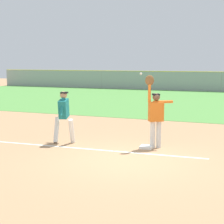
# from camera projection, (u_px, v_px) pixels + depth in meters

# --- Properties ---
(ground_plane) EXTENTS (78.27, 78.27, 0.00)m
(ground_plane) POSITION_uv_depth(u_px,v_px,m) (127.00, 160.00, 10.18)
(ground_plane) COLOR tan
(outfield_grass) EXTENTS (46.20, 17.70, 0.01)m
(outfield_grass) POSITION_uv_depth(u_px,v_px,m) (207.00, 102.00, 24.79)
(outfield_grass) COLOR #549342
(outfield_grass) RESTS_ON ground_plane
(chalk_foul_line) EXTENTS (11.99, 0.73, 0.01)m
(chalk_foul_line) POSITION_uv_depth(u_px,v_px,m) (22.00, 143.00, 12.22)
(chalk_foul_line) COLOR white
(chalk_foul_line) RESTS_ON ground_plane
(first_base) EXTENTS (0.40, 0.40, 0.08)m
(first_base) POSITION_uv_depth(u_px,v_px,m) (146.00, 147.00, 11.56)
(first_base) COLOR white
(first_base) RESTS_ON ground_plane
(fielder) EXTENTS (0.81, 0.58, 2.28)m
(fielder) POSITION_uv_depth(u_px,v_px,m) (155.00, 113.00, 11.47)
(fielder) COLOR silver
(fielder) RESTS_ON ground_plane
(runner) EXTENTS (0.84, 0.84, 1.72)m
(runner) POSITION_uv_depth(u_px,v_px,m) (64.00, 113.00, 12.19)
(runner) COLOR white
(runner) RESTS_ON ground_plane
(baseball) EXTENTS (0.07, 0.07, 0.07)m
(baseball) POSITION_uv_depth(u_px,v_px,m) (141.00, 74.00, 11.66)
(baseball) COLOR white
(outfield_fence) EXTENTS (46.28, 0.08, 1.80)m
(outfield_fence) POSITION_uv_depth(u_px,v_px,m) (221.00, 82.00, 32.81)
(outfield_fence) COLOR #93999E
(outfield_fence) RESTS_ON ground_plane
(parked_car_blue) EXTENTS (4.58, 2.48, 1.25)m
(parked_car_blue) POSITION_uv_depth(u_px,v_px,m) (175.00, 81.00, 39.13)
(parked_car_blue) COLOR #23389E
(parked_car_blue) RESTS_ON ground_plane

